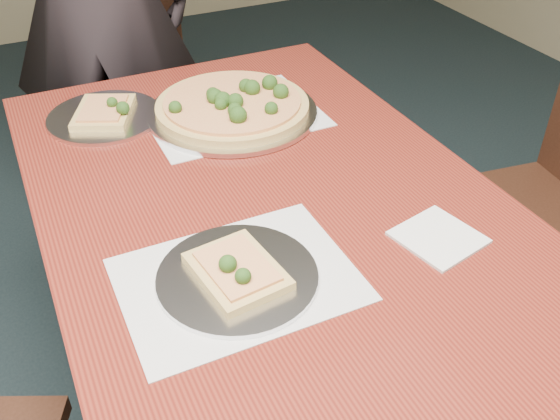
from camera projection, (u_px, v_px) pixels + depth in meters
name	position (u px, v px, depth m)	size (l,w,h in m)	color
dining_table	(280.00, 245.00, 1.30)	(0.90, 1.50, 0.75)	#5C1812
chair_far	(138.00, 92.00, 2.19)	(0.43, 0.43, 0.91)	black
chair_right	(559.00, 192.00, 1.70)	(0.47, 0.47, 0.91)	black
placemat_main	(233.00, 115.00, 1.56)	(0.42, 0.32, 0.00)	white
placemat_near	(238.00, 279.00, 1.08)	(0.40, 0.30, 0.00)	white
pizza_pan	(233.00, 107.00, 1.55)	(0.42, 0.42, 0.07)	silver
slice_plate_near	(237.00, 274.00, 1.07)	(0.28, 0.28, 0.06)	silver
slice_plate_far	(105.00, 114.00, 1.54)	(0.28, 0.28, 0.06)	silver
napkin	(438.00, 237.00, 1.17)	(0.14, 0.14, 0.01)	white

